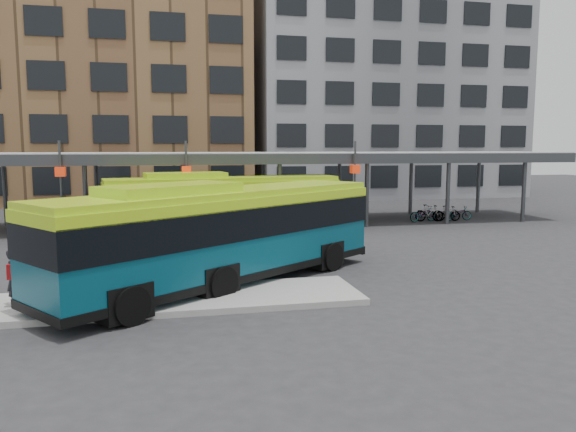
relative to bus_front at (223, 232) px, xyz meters
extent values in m
plane|color=#28282B|center=(2.35, 1.36, -1.78)|extent=(120.00, 120.00, 0.00)
cube|color=gray|center=(-3.15, -1.64, -1.69)|extent=(14.00, 3.00, 0.18)
cube|color=#999B9E|center=(2.35, 14.36, 2.22)|extent=(40.00, 6.00, 0.35)
cube|color=#383A3D|center=(2.35, 11.36, 2.07)|extent=(40.00, 0.15, 0.55)
cylinder|color=#383A3D|center=(-10.65, 16.86, 0.12)|extent=(0.24, 0.24, 3.80)
cylinder|color=#383A3D|center=(-5.65, 11.86, 0.12)|extent=(0.24, 0.24, 3.80)
cylinder|color=#383A3D|center=(-5.65, 16.86, 0.12)|extent=(0.24, 0.24, 3.80)
cylinder|color=#383A3D|center=(-0.65, 11.86, 0.12)|extent=(0.24, 0.24, 3.80)
cylinder|color=#383A3D|center=(-0.65, 16.86, 0.12)|extent=(0.24, 0.24, 3.80)
cylinder|color=#383A3D|center=(4.35, 11.86, 0.12)|extent=(0.24, 0.24, 3.80)
cylinder|color=#383A3D|center=(4.35, 16.86, 0.12)|extent=(0.24, 0.24, 3.80)
cylinder|color=#383A3D|center=(9.35, 11.86, 0.12)|extent=(0.24, 0.24, 3.80)
cylinder|color=#383A3D|center=(9.35, 16.86, 0.12)|extent=(0.24, 0.24, 3.80)
cylinder|color=#383A3D|center=(14.35, 11.86, 0.12)|extent=(0.24, 0.24, 3.80)
cylinder|color=#383A3D|center=(14.35, 16.86, 0.12)|extent=(0.24, 0.24, 3.80)
cylinder|color=#383A3D|center=(19.35, 11.86, 0.12)|extent=(0.24, 0.24, 3.80)
cylinder|color=#383A3D|center=(19.35, 16.86, 0.12)|extent=(0.24, 0.24, 3.80)
cylinder|color=#383A3D|center=(-6.65, 11.06, 0.62)|extent=(0.12, 0.12, 4.80)
cube|color=red|center=(-6.65, 11.06, 1.52)|extent=(0.45, 0.45, 0.45)
cylinder|color=#383A3D|center=(-0.65, 11.06, 0.62)|extent=(0.12, 0.12, 4.80)
cube|color=red|center=(-0.65, 11.06, 1.52)|extent=(0.45, 0.45, 0.45)
cylinder|color=#383A3D|center=(8.35, 11.06, 0.62)|extent=(0.12, 0.12, 4.80)
cube|color=red|center=(8.35, 11.06, 1.52)|extent=(0.45, 0.45, 0.45)
cube|color=brown|center=(-7.65, 33.36, 9.22)|extent=(26.00, 14.00, 22.00)
cube|color=slate|center=(18.35, 33.36, 8.22)|extent=(24.00, 14.00, 20.00)
cube|color=#074052|center=(0.04, 0.03, -0.13)|extent=(11.50, 9.34, 2.57)
cube|color=black|center=(0.04, 0.03, 0.38)|extent=(11.57, 9.42, 0.98)
cube|color=#A3D015|center=(0.04, 0.03, 1.25)|extent=(11.44, 9.25, 0.21)
cube|color=#A3D015|center=(-1.62, -1.18, 1.46)|extent=(4.42, 3.92, 0.36)
cube|color=black|center=(0.04, 0.03, -1.30)|extent=(11.58, 9.42, 0.25)
cylinder|color=black|center=(4.11, 1.43, -1.27)|extent=(1.01, 0.85, 1.03)
cylinder|color=black|center=(2.63, 3.46, -1.27)|extent=(1.01, 0.85, 1.03)
cylinder|color=black|center=(-0.22, -1.71, -1.27)|extent=(1.01, 0.85, 1.03)
cylinder|color=black|center=(-1.70, 0.32, -1.27)|extent=(1.01, 0.85, 1.03)
cylinder|color=black|center=(-2.72, -3.53, -1.27)|extent=(1.01, 0.85, 1.03)
cylinder|color=black|center=(-4.19, -1.49, -1.27)|extent=(1.01, 0.85, 1.03)
cube|color=#074052|center=(1.19, 10.54, -0.22)|extent=(11.93, 4.09, 2.44)
cube|color=black|center=(1.19, 10.54, 0.27)|extent=(11.98, 4.15, 0.93)
cube|color=#A3D015|center=(1.19, 10.54, 1.09)|extent=(11.91, 3.99, 0.19)
cube|color=#A3D015|center=(-0.73, 10.26, 1.29)|extent=(4.11, 2.29, 0.34)
cube|color=black|center=(1.19, 10.54, -1.32)|extent=(11.99, 4.15, 0.23)
cylinder|color=black|center=(5.22, 9.92, -1.29)|extent=(1.01, 0.43, 0.97)
cylinder|color=black|center=(4.88, 12.27, -1.29)|extent=(1.01, 0.43, 0.97)
cylinder|color=black|center=(0.21, 9.19, -1.29)|extent=(1.01, 0.43, 0.97)
cylinder|color=black|center=(-0.13, 11.55, -1.29)|extent=(1.01, 0.43, 0.97)
cylinder|color=black|center=(-2.69, 8.77, -1.29)|extent=(1.01, 0.43, 0.97)
cylinder|color=black|center=(-3.03, 11.13, -1.29)|extent=(1.01, 0.43, 0.97)
imported|color=black|center=(-5.86, -1.57, -0.82)|extent=(0.45, 0.61, 1.55)
cube|color=maroon|center=(-5.88, -1.75, -0.62)|extent=(0.20, 0.31, 0.41)
imported|color=slate|center=(13.47, 13.19, -1.30)|extent=(1.91, 0.94, 0.96)
imported|color=slate|center=(13.87, 13.16, -1.26)|extent=(1.78, 0.78, 1.03)
imported|color=slate|center=(14.64, 13.25, -1.36)|extent=(1.67, 0.90, 0.83)
imported|color=slate|center=(15.04, 13.06, -1.31)|extent=(1.61, 0.62, 0.94)
imported|color=slate|center=(15.85, 13.25, -1.34)|extent=(1.73, 0.74, 0.89)
camera|label=1|loc=(-1.85, -17.84, 2.73)|focal=35.00mm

